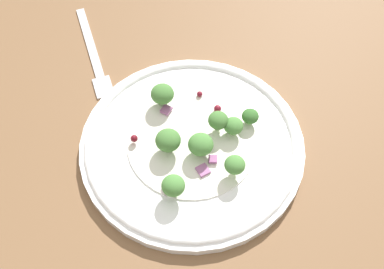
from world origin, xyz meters
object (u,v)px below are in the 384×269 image
object	(u,v)px
broccoli_floret_1	(173,186)
broccoli_floret_2	(251,117)
plate	(192,143)
fork	(94,55)
broccoli_floret_0	(203,147)

from	to	relation	value
broccoli_floret_1	broccoli_floret_2	xyz separation A→B (cm)	(13.13, 2.45, -0.61)
plate	broccoli_floret_2	distance (cm)	7.85
plate	fork	distance (cm)	20.95
plate	broccoli_floret_2	world-z (taller)	broccoli_floret_2
broccoli_floret_1	fork	world-z (taller)	broccoli_floret_1
broccoli_floret_0	plate	bearing A→B (deg)	85.50
broccoli_floret_0	broccoli_floret_1	xyz separation A→B (cm)	(-5.59, -2.20, 0.12)
broccoli_floret_1	broccoli_floret_2	distance (cm)	13.37
plate	fork	size ratio (longest dim) A/B	1.49
broccoli_floret_0	broccoli_floret_2	bearing A→B (deg)	1.89
broccoli_floret_2	broccoli_floret_0	bearing A→B (deg)	-178.11
broccoli_floret_0	broccoli_floret_1	size ratio (longest dim) A/B	1.14
broccoli_floret_2	fork	size ratio (longest dim) A/B	0.12
broccoli_floret_0	broccoli_floret_2	world-z (taller)	broccoli_floret_0
fork	plate	bearing A→B (deg)	-83.43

